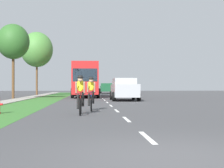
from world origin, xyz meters
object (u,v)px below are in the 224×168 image
(suv_silver, at_px, (124,89))
(pickup_dark_green, at_px, (106,88))
(bus_red, at_px, (86,79))
(cyclist_trailing, at_px, (91,93))
(street_tree_far, at_px, (37,50))
(cyclist_lead, at_px, (80,94))
(street_tree_near, at_px, (13,42))

(suv_silver, bearing_deg, pickup_dark_green, 90.02)
(bus_red, bearing_deg, cyclist_trailing, -88.72)
(pickup_dark_green, distance_m, street_tree_far, 15.82)
(cyclist_lead, height_order, pickup_dark_green, pickup_dark_green)
(bus_red, relative_size, pickup_dark_green, 2.27)
(cyclist_trailing, xyz_separation_m, pickup_dark_green, (2.75, 38.06, 0.02))
(bus_red, relative_size, street_tree_near, 1.70)
(bus_red, xyz_separation_m, street_tree_far, (-6.19, 5.97, 3.79))
(cyclist_trailing, bearing_deg, cyclist_lead, -101.70)
(suv_silver, height_order, street_tree_far, street_tree_far)
(bus_red, distance_m, street_tree_far, 9.40)
(cyclist_lead, bearing_deg, pickup_dark_green, 85.46)
(cyclist_lead, relative_size, cyclist_trailing, 1.00)
(pickup_dark_green, distance_m, street_tree_near, 25.55)
(cyclist_lead, height_order, street_tree_far, street_tree_far)
(cyclist_trailing, relative_size, street_tree_near, 0.25)
(cyclist_trailing, bearing_deg, suv_silver, 75.88)
(suv_silver, relative_size, pickup_dark_green, 0.92)
(bus_red, distance_m, street_tree_near, 9.12)
(cyclist_trailing, xyz_separation_m, street_tree_near, (-6.96, 14.82, 4.37))
(bus_red, distance_m, pickup_dark_green, 18.02)
(pickup_dark_green, bearing_deg, cyclist_trailing, -94.13)
(cyclist_lead, relative_size, street_tree_far, 0.22)
(street_tree_near, relative_size, street_tree_far, 0.85)
(suv_silver, bearing_deg, cyclist_lead, -103.73)
(cyclist_lead, xyz_separation_m, street_tree_far, (-6.20, 28.48, 4.96))
(cyclist_lead, xyz_separation_m, suv_silver, (3.20, 13.11, 0.14))
(suv_silver, xyz_separation_m, street_tree_far, (-9.40, 15.37, 4.82))
(pickup_dark_green, bearing_deg, bus_red, -100.25)
(suv_silver, xyz_separation_m, bus_red, (-3.21, 9.40, 1.03))
(suv_silver, bearing_deg, street_tree_near, 158.30)
(pickup_dark_green, bearing_deg, cyclist_lead, -94.54)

